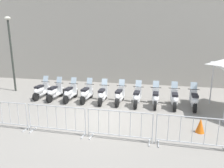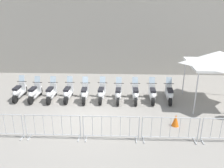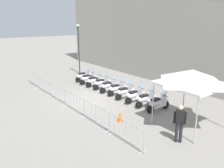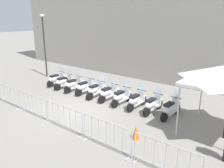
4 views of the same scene
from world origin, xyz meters
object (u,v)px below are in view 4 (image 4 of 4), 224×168
object	(u,v)px
traffic_cone	(136,132)
barrier_segment_1	(8,95)
motorcycle_4	(96,90)
motorcycle_6	(121,97)
motorcycle_1	(64,82)
motorcycle_3	(85,87)
motorcycle_7	(136,100)
barrier_segment_2	(33,105)
motorcycle_0	(57,79)
motorcycle_2	(74,84)
barrier_segment_5	(166,159)
motorcycle_5	(108,93)
motorcycle_9	(170,109)
barrier_segment_4	(106,135)
street_lamp	(44,39)
motorcycle_8	(153,104)
barrier_segment_3	(64,118)

from	to	relation	value
traffic_cone	barrier_segment_1	bearing A→B (deg)	-169.02
motorcycle_4	motorcycle_6	distance (m)	1.86
motorcycle_1	motorcycle_3	world-z (taller)	same
motorcycle_7	barrier_segment_2	size ratio (longest dim) A/B	0.77
motorcycle_1	motorcycle_0	bearing A→B (deg)	174.52
motorcycle_1	motorcycle_3	distance (m)	1.87
barrier_segment_1	motorcycle_2	bearing A→B (deg)	74.85
motorcycle_0	motorcycle_4	size ratio (longest dim) A/B	1.00
motorcycle_1	barrier_segment_5	size ratio (longest dim) A/B	0.77
motorcycle_5	motorcycle_9	bearing A→B (deg)	2.19
motorcycle_0	motorcycle_5	xyz separation A→B (m)	(4.67, 0.10, 0.00)
motorcycle_7	barrier_segment_4	distance (m)	3.97
motorcycle_0	motorcycle_6	world-z (taller)	same
motorcycle_9	street_lamp	distance (m)	11.41
motorcycle_9	barrier_segment_4	size ratio (longest dim) A/B	0.77
motorcycle_4	motorcycle_8	size ratio (longest dim) A/B	1.00
barrier_segment_5	motorcycle_0	bearing A→B (deg)	160.67
barrier_segment_1	street_lamp	distance (m)	6.51
traffic_cone	motorcycle_3	bearing A→B (deg)	155.89
motorcycle_9	barrier_segment_3	distance (m)	4.91
motorcycle_5	motorcycle_7	world-z (taller)	same
motorcycle_9	barrier_segment_2	bearing A→B (deg)	-142.55
motorcycle_7	barrier_segment_4	size ratio (longest dim) A/B	0.77
barrier_segment_2	street_lamp	bearing A→B (deg)	140.53
barrier_segment_1	traffic_cone	bearing A→B (deg)	10.98
traffic_cone	barrier_segment_2	bearing A→B (deg)	-165.00
barrier_segment_3	motorcycle_3	bearing A→B (deg)	125.66
street_lamp	motorcycle_3	bearing A→B (deg)	-10.44
motorcycle_8	barrier_segment_2	xyz separation A→B (m)	(-4.31, -3.97, 0.07)
barrier_segment_5	barrier_segment_3	bearing A→B (deg)	-178.21
motorcycle_1	motorcycle_2	xyz separation A→B (m)	(0.94, 0.03, 0.00)
motorcycle_0	motorcycle_1	size ratio (longest dim) A/B	1.00
barrier_segment_1	barrier_segment_4	size ratio (longest dim) A/B	1.00
motorcycle_5	barrier_segment_4	size ratio (longest dim) A/B	0.77
motorcycle_0	motorcycle_7	distance (m)	6.55
motorcycle_6	barrier_segment_3	distance (m)	3.77
motorcycle_3	motorcycle_5	xyz separation A→B (m)	(1.87, 0.06, 0.00)
motorcycle_0	motorcycle_5	distance (m)	4.67
street_lamp	barrier_segment_4	bearing A→B (deg)	-24.03
barrier_segment_2	street_lamp	size ratio (longest dim) A/B	0.47
barrier_segment_2	barrier_segment_4	world-z (taller)	same
barrier_segment_4	street_lamp	bearing A→B (deg)	155.97
motorcycle_8	barrier_segment_2	size ratio (longest dim) A/B	0.77
motorcycle_4	barrier_segment_2	size ratio (longest dim) A/B	0.77
motorcycle_1	motorcycle_7	world-z (taller)	same
motorcycle_3	motorcycle_9	distance (m)	5.61
barrier_segment_2	barrier_segment_3	world-z (taller)	same
barrier_segment_1	barrier_segment_2	size ratio (longest dim) A/B	1.00
motorcycle_7	motorcycle_4	bearing A→B (deg)	-177.47
motorcycle_2	motorcycle_3	size ratio (longest dim) A/B	1.00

